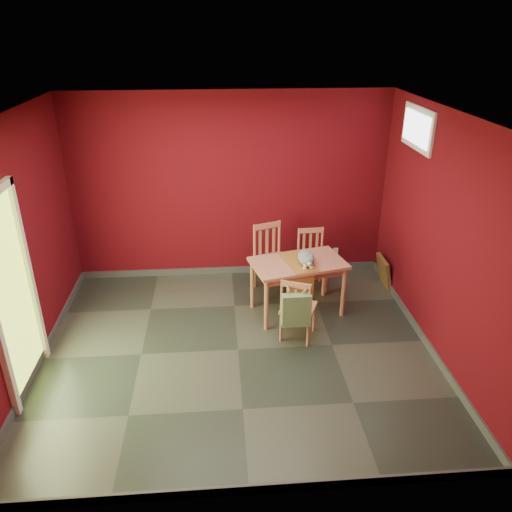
{
  "coord_description": "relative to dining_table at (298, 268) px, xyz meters",
  "views": [
    {
      "loc": [
        -0.18,
        -4.84,
        3.51
      ],
      "look_at": [
        0.25,
        0.45,
        1.0
      ],
      "focal_mm": 35.0,
      "sensor_mm": 36.0,
      "label": 1
    }
  ],
  "objects": [
    {
      "name": "chair_near",
      "position": [
        -0.09,
        -0.61,
        -0.22
      ],
      "size": [
        0.51,
        0.51,
        0.83
      ],
      "color": "#BE7259",
      "rests_on": "ground"
    },
    {
      "name": "room_shell",
      "position": [
        -0.82,
        -0.8,
        -0.59
      ],
      "size": [
        4.5,
        4.5,
        4.5
      ],
      "color": "#550811",
      "rests_on": "ground"
    },
    {
      "name": "tote_bag",
      "position": [
        -0.14,
        -0.81,
        -0.13
      ],
      "size": [
        0.34,
        0.2,
        0.47
      ],
      "color": "#678E5D",
      "rests_on": "chair_near"
    },
    {
      "name": "picture_frame",
      "position": [
        1.37,
        0.61,
        -0.42
      ],
      "size": [
        0.15,
        0.44,
        0.44
      ],
      "color": "brown",
      "rests_on": "ground"
    },
    {
      "name": "doorway",
      "position": [
        -3.05,
        -1.2,
        0.49
      ],
      "size": [
        0.06,
        1.01,
        2.13
      ],
      "color": "#B7D838",
      "rests_on": "ground"
    },
    {
      "name": "outlet_plate",
      "position": [
        0.78,
        1.18,
        -0.34
      ],
      "size": [
        0.08,
        0.02,
        0.12
      ],
      "primitive_type": "cube",
      "color": "silver",
      "rests_on": "room_shell"
    },
    {
      "name": "window",
      "position": [
        1.41,
        0.2,
        1.71
      ],
      "size": [
        0.05,
        0.9,
        0.5
      ],
      "color": "white",
      "rests_on": "room_shell"
    },
    {
      "name": "chair_far_right",
      "position": [
        0.31,
        0.67,
        -0.2
      ],
      "size": [
        0.43,
        0.43,
        0.86
      ],
      "color": "#BE7259",
      "rests_on": "ground"
    },
    {
      "name": "table_runner",
      "position": [
        0.0,
        -0.11,
        0.04
      ],
      "size": [
        0.46,
        0.73,
        0.34
      ],
      "color": "#9A5D27",
      "rests_on": "dining_table"
    },
    {
      "name": "ground",
      "position": [
        -0.82,
        -0.8,
        -0.64
      ],
      "size": [
        4.5,
        4.5,
        0.0
      ],
      "primitive_type": "plane",
      "color": "#2D342D",
      "rests_on": "ground"
    },
    {
      "name": "chair_far_left",
      "position": [
        -0.27,
        0.64,
        -0.14
      ],
      "size": [
        0.58,
        0.58,
        0.97
      ],
      "color": "#BE7259",
      "rests_on": "ground"
    },
    {
      "name": "cat",
      "position": [
        0.09,
        -0.05,
        0.2
      ],
      "size": [
        0.38,
        0.49,
        0.22
      ],
      "primitive_type": null,
      "rotation": [
        0.0,
        0.0,
        0.4
      ],
      "color": "slate",
      "rests_on": "table_runner"
    },
    {
      "name": "dining_table",
      "position": [
        0.0,
        0.0,
        0.0
      ],
      "size": [
        1.3,
        0.94,
        0.73
      ],
      "color": "#BE7259",
      "rests_on": "ground"
    }
  ]
}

